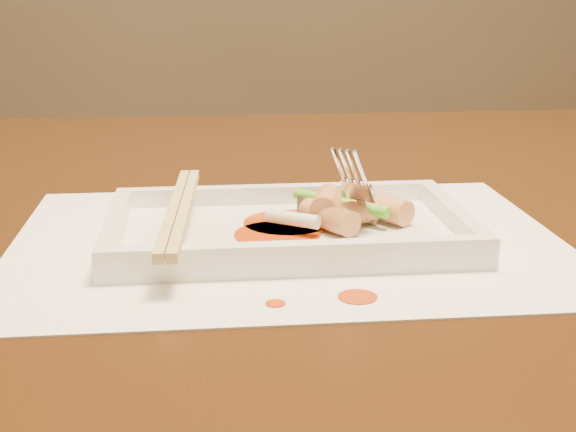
{
  "coord_description": "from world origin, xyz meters",
  "views": [
    {
      "loc": [
        -0.01,
        -0.68,
        0.94
      ],
      "look_at": [
        0.05,
        -0.12,
        0.77
      ],
      "focal_mm": 50.0,
      "sensor_mm": 36.0,
      "label": 1
    }
  ],
  "objects": [
    {
      "name": "chopstick_a",
      "position": [
        -0.03,
        -0.12,
        0.78
      ],
      "size": [
        0.02,
        0.21,
        0.01
      ],
      "primitive_type": "cube",
      "rotation": [
        0.0,
        0.0,
        -0.06
      ],
      "color": "tan",
      "rests_on": "plate_rim_near"
    },
    {
      "name": "sauce_splatter_b",
      "position": [
        0.03,
        -0.24,
        0.75
      ],
      "size": [
        0.01,
        0.01,
        0.0
      ],
      "primitive_type": "cylinder",
      "color": "#BD3705",
      "rests_on": "placemat"
    },
    {
      "name": "plate_rim_left",
      "position": [
        -0.07,
        -0.12,
        0.77
      ],
      "size": [
        0.01,
        0.14,
        0.01
      ],
      "primitive_type": "cube",
      "color": "white",
      "rests_on": "plate_base"
    },
    {
      "name": "plate_rim_near",
      "position": [
        0.05,
        -0.19,
        0.77
      ],
      "size": [
        0.26,
        0.01,
        0.01
      ],
      "primitive_type": "cube",
      "color": "white",
      "rests_on": "plate_base"
    },
    {
      "name": "chopstick_b",
      "position": [
        -0.02,
        -0.12,
        0.78
      ],
      "size": [
        0.02,
        0.21,
        0.01
      ],
      "primitive_type": "cube",
      "rotation": [
        0.0,
        0.0,
        -0.06
      ],
      "color": "tan",
      "rests_on": "plate_rim_near"
    },
    {
      "name": "sauce_blob_1",
      "position": [
        0.05,
        -0.11,
        0.76
      ],
      "size": [
        0.07,
        0.07,
        0.0
      ],
      "primitive_type": "cylinder",
      "color": "#BD3705",
      "rests_on": "plate_base"
    },
    {
      "name": "scallion_white",
      "position": [
        0.05,
        -0.13,
        0.77
      ],
      "size": [
        0.04,
        0.03,
        0.01
      ],
      "primitive_type": "cylinder",
      "rotation": [
        1.57,
        0.0,
        0.99
      ],
      "color": "#EAEACC",
      "rests_on": "plate_base"
    },
    {
      "name": "fork",
      "position": [
        0.12,
        -0.1,
        0.83
      ],
      "size": [
        0.09,
        0.1,
        0.14
      ],
      "primitive_type": null,
      "color": "silver",
      "rests_on": "plate_base"
    },
    {
      "name": "scallion_green",
      "position": [
        0.09,
        -0.1,
        0.77
      ],
      "size": [
        0.07,
        0.07,
        0.01
      ],
      "primitive_type": "cylinder",
      "rotation": [
        1.57,
        0.0,
        0.77
      ],
      "color": "#49AA1B",
      "rests_on": "plate_base"
    },
    {
      "name": "plate_base",
      "position": [
        0.05,
        -0.12,
        0.76
      ],
      "size": [
        0.26,
        0.16,
        0.01
      ],
      "primitive_type": "cube",
      "color": "white",
      "rests_on": "placemat"
    },
    {
      "name": "veg_piece",
      "position": [
        0.08,
        -0.08,
        0.77
      ],
      "size": [
        0.05,
        0.04,
        0.01
      ],
      "primitive_type": "cube",
      "rotation": [
        0.0,
        0.0,
        0.46
      ],
      "color": "black",
      "rests_on": "plate_base"
    },
    {
      "name": "rice_cake_1",
      "position": [
        0.12,
        -0.11,
        0.77
      ],
      "size": [
        0.04,
        0.05,
        0.02
      ],
      "primitive_type": "cylinder",
      "rotation": [
        1.57,
        0.0,
        0.61
      ],
      "color": "#DFA968",
      "rests_on": "plate_base"
    },
    {
      "name": "table",
      "position": [
        0.0,
        0.0,
        0.65
      ],
      "size": [
        1.4,
        0.9,
        0.75
      ],
      "color": "black",
      "rests_on": "ground"
    },
    {
      "name": "sauce_splatter_a",
      "position": [
        0.08,
        -0.24,
        0.75
      ],
      "size": [
        0.02,
        0.02,
        0.0
      ],
      "primitive_type": "cylinder",
      "color": "#BD3705",
      "rests_on": "placemat"
    },
    {
      "name": "plate_rim_right",
      "position": [
        0.17,
        -0.12,
        0.77
      ],
      "size": [
        0.01,
        0.14,
        0.01
      ],
      "primitive_type": "cube",
      "color": "white",
      "rests_on": "plate_base"
    },
    {
      "name": "rice_cake_2",
      "position": [
        0.08,
        -0.11,
        0.78
      ],
      "size": [
        0.03,
        0.05,
        0.02
      ],
      "primitive_type": "cylinder",
      "rotation": [
        1.57,
        0.0,
        2.87
      ],
      "color": "#DFA968",
      "rests_on": "plate_base"
    },
    {
      "name": "plate_rim_far",
      "position": [
        0.05,
        -0.05,
        0.77
      ],
      "size": [
        0.26,
        0.01,
        0.01
      ],
      "primitive_type": "cube",
      "color": "white",
      "rests_on": "plate_base"
    },
    {
      "name": "rice_cake_0",
      "position": [
        0.08,
        -0.13,
        0.77
      ],
      "size": [
        0.04,
        0.05,
        0.02
      ],
      "primitive_type": "cylinder",
      "rotation": [
        1.57,
        0.0,
        0.58
      ],
      "color": "#DFA968",
      "rests_on": "plate_base"
    },
    {
      "name": "sauce_blob_0",
      "position": [
        0.04,
        -0.13,
        0.76
      ],
      "size": [
        0.06,
        0.06,
        0.0
      ],
      "primitive_type": "cylinder",
      "color": "#BD3705",
      "rests_on": "plate_base"
    },
    {
      "name": "rice_cake_3",
      "position": [
        0.1,
        -0.12,
        0.77
      ],
      "size": [
        0.04,
        0.03,
        0.02
      ],
      "primitive_type": "cylinder",
      "rotation": [
        1.57,
        0.0,
        1.93
      ],
      "color": "#DFA968",
      "rests_on": "plate_base"
    },
    {
      "name": "placemat",
      "position": [
        0.05,
        -0.12,
        0.75
      ],
      "size": [
        0.4,
        0.3,
        0.0
      ],
      "primitive_type": "cube",
      "color": "white",
      "rests_on": "table"
    }
  ]
}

